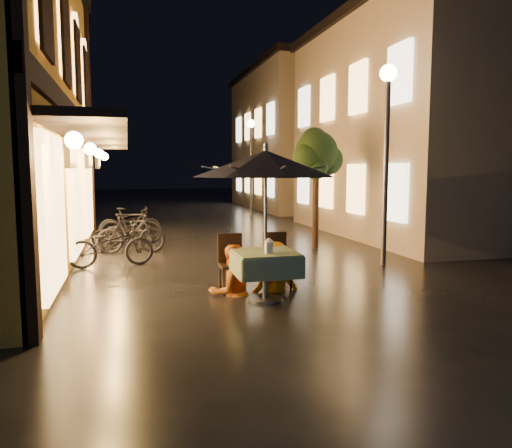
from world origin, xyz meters
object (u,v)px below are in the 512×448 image
object	(u,v)px
patio_umbrella	(266,164)
bicycle_0	(111,245)
table_lantern	(269,245)
streetlamp_near	(387,128)
person_orange	(231,246)
cafe_table	(265,264)
person_yellow	(274,243)

from	to	relation	value
patio_umbrella	bicycle_0	distance (m)	4.53
table_lantern	bicycle_0	size ratio (longest dim) A/B	0.14
streetlamp_near	person_orange	bearing A→B (deg)	-155.95
cafe_table	person_yellow	bearing A→B (deg)	61.57
patio_umbrella	person_orange	xyz separation A→B (m)	(-0.44, 0.54, -1.34)
person_orange	person_yellow	world-z (taller)	person_yellow
table_lantern	person_yellow	size ratio (longest dim) A/B	0.15
streetlamp_near	patio_umbrella	distance (m)	3.99
person_yellow	bicycle_0	bearing A→B (deg)	-48.82
person_yellow	person_orange	bearing A→B (deg)	0.74
streetlamp_near	table_lantern	distance (m)	4.50
streetlamp_near	table_lantern	world-z (taller)	streetlamp_near
streetlamp_near	person_yellow	distance (m)	3.94
streetlamp_near	patio_umbrella	xyz separation A→B (m)	(-3.25, -2.19, -0.77)
streetlamp_near	table_lantern	size ratio (longest dim) A/B	16.92
bicycle_0	patio_umbrella	bearing A→B (deg)	-153.61
streetlamp_near	person_yellow	world-z (taller)	streetlamp_near
cafe_table	streetlamp_near	bearing A→B (deg)	33.92
patio_umbrella	table_lantern	world-z (taller)	patio_umbrella
patio_umbrella	person_orange	bearing A→B (deg)	129.13
bicycle_0	person_orange	bearing A→B (deg)	-154.31
person_orange	streetlamp_near	bearing A→B (deg)	-168.41
cafe_table	person_orange	world-z (taller)	person_orange
person_yellow	streetlamp_near	bearing A→B (deg)	-154.71
patio_umbrella	streetlamp_near	bearing A→B (deg)	33.92
cafe_table	bicycle_0	size ratio (longest dim) A/B	0.56
table_lantern	bicycle_0	xyz separation A→B (m)	(-2.45, 3.61, -0.45)
cafe_table	table_lantern	distance (m)	0.38
cafe_table	bicycle_0	world-z (taller)	bicycle_0
patio_umbrella	person_yellow	bearing A→B (deg)	61.57
streetlamp_near	person_yellow	size ratio (longest dim) A/B	2.59
cafe_table	table_lantern	size ratio (longest dim) A/B	3.96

